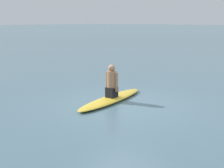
{
  "coord_description": "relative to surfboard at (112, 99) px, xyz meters",
  "views": [
    {
      "loc": [
        6.34,
        5.54,
        2.53
      ],
      "look_at": [
        0.33,
        -0.15,
        0.68
      ],
      "focal_mm": 45.04,
      "sensor_mm": 36.0,
      "label": 1
    }
  ],
  "objects": [
    {
      "name": "ground_plane",
      "position": [
        0.04,
        0.52,
        -0.07
      ],
      "size": [
        400.0,
        400.0,
        0.0
      ],
      "primitive_type": "plane",
      "color": "slate"
    },
    {
      "name": "person_paddler",
      "position": [
        0.0,
        0.0,
        0.55
      ],
      "size": [
        0.39,
        0.47,
        1.06
      ],
      "rotation": [
        0.0,
        0.0,
        -2.99
      ],
      "color": "black",
      "rests_on": "surfboard"
    },
    {
      "name": "surfboard",
      "position": [
        0.0,
        0.0,
        0.0
      ],
      "size": [
        3.33,
        1.15,
        0.14
      ],
      "primitive_type": "ellipsoid",
      "rotation": [
        0.0,
        0.0,
        -2.99
      ],
      "color": "gold",
      "rests_on": "ground"
    }
  ]
}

